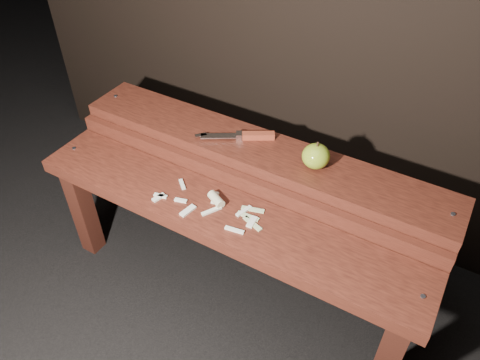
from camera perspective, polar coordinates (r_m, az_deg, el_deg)
The scene contains 6 objects.
ground at distance 1.66m, azimuth -1.08°, elevation -12.95°, with size 60.00×60.00×0.00m, color black.
bench_front_tier at distance 1.35m, azimuth -2.61°, elevation -6.02°, with size 1.20×0.20×0.42m.
bench_rear_tier at distance 1.45m, azimuth 2.11°, elevation 1.33°, with size 1.20×0.21×0.50m.
apple at distance 1.32m, azimuth 9.24°, elevation 2.89°, with size 0.08×0.08×0.08m.
knife at distance 1.42m, azimuth 0.98°, elevation 5.41°, with size 0.22×0.14×0.02m.
apple_scraps at distance 1.31m, azimuth -2.98°, elevation -3.05°, with size 0.34×0.14×0.03m.
Camera 1 is at (0.51, -0.82, 1.35)m, focal length 35.00 mm.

